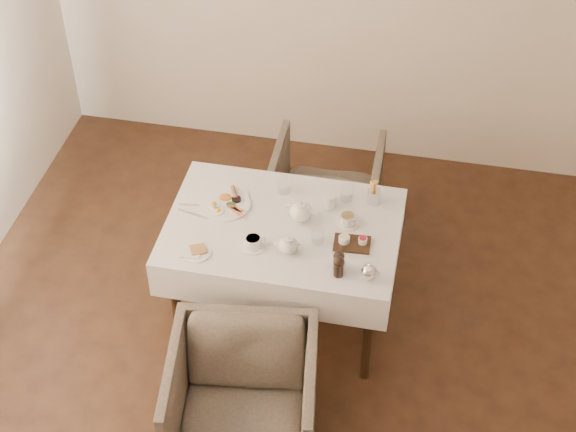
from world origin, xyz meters
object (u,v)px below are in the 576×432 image
(table, at_px, (283,241))
(breakfast_plate, at_px, (226,203))
(armchair_near, at_px, (243,402))
(armchair_far, at_px, (326,192))
(teapot_centre, at_px, (301,210))

(table, distance_m, breakfast_plate, 0.39)
(armchair_near, height_order, armchair_far, armchair_near)
(armchair_near, bearing_deg, breakfast_plate, 100.08)
(armchair_near, height_order, teapot_centre, teapot_centre)
(armchair_near, bearing_deg, armchair_far, 77.46)
(table, xyz_separation_m, armchair_far, (0.11, 0.82, -0.32))
(armchair_near, bearing_deg, teapot_centre, 75.40)
(armchair_far, xyz_separation_m, breakfast_plate, (-0.46, -0.72, 0.45))
(armchair_far, bearing_deg, table, 81.03)
(breakfast_plate, bearing_deg, armchair_near, -71.15)
(breakfast_plate, xyz_separation_m, teapot_centre, (0.44, -0.04, 0.06))
(armchair_near, xyz_separation_m, teapot_centre, (0.11, 0.96, 0.48))
(teapot_centre, bearing_deg, table, -131.31)
(armchair_far, distance_m, breakfast_plate, 0.96)
(breakfast_plate, bearing_deg, armchair_far, 57.88)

